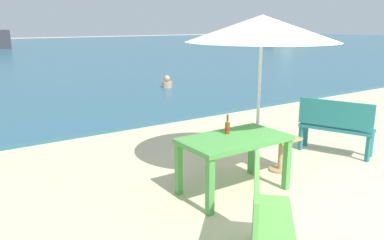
# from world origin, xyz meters

# --- Properties ---
(ground_plane) EXTENTS (120.00, 120.00, 0.00)m
(ground_plane) POSITION_xyz_m (0.00, 0.00, 0.00)
(ground_plane) COLOR beige
(picnic_table_green) EXTENTS (1.40, 0.80, 0.76)m
(picnic_table_green) POSITION_xyz_m (-0.80, 1.43, 0.65)
(picnic_table_green) COLOR #4C9E47
(picnic_table_green) RESTS_ON ground_plane
(beer_bottle_amber) EXTENTS (0.07, 0.07, 0.26)m
(beer_bottle_amber) POSITION_xyz_m (-0.78, 1.60, 0.85)
(beer_bottle_amber) COLOR brown
(beer_bottle_amber) RESTS_ON picnic_table_green
(patio_umbrella) EXTENTS (2.10, 2.10, 2.30)m
(patio_umbrella) POSITION_xyz_m (-0.16, 1.68, 2.12)
(patio_umbrella) COLOR silver
(patio_umbrella) RESTS_ON ground_plane
(side_table_wood) EXTENTS (0.44, 0.44, 0.54)m
(side_table_wood) POSITION_xyz_m (0.28, 1.61, 0.35)
(side_table_wood) COLOR tan
(side_table_wood) RESTS_ON ground_plane
(bench_teal_center) EXTENTS (0.80, 1.25, 0.95)m
(bench_teal_center) POSITION_xyz_m (1.59, 1.62, 0.54)
(bench_teal_center) COLOR #237275
(bench_teal_center) RESTS_ON ground_plane
(bench_green_right) EXTENTS (1.09, 1.12, 0.95)m
(bench_green_right) POSITION_xyz_m (-1.67, -0.03, 0.54)
(bench_green_right) COLOR #60B24C
(bench_green_right) RESTS_ON ground_plane
(swimmer_person) EXTENTS (0.34, 0.34, 0.41)m
(swimmer_person) POSITION_xyz_m (2.54, 8.84, 0.24)
(swimmer_person) COLOR tan
(swimmer_person) RESTS_ON sea_water
(boat_tanker) EXTENTS (5.12, 1.40, 1.86)m
(boat_tanker) POSITION_xyz_m (26.63, 25.66, 0.75)
(boat_tanker) COLOR gray
(boat_tanker) RESTS_ON sea_water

